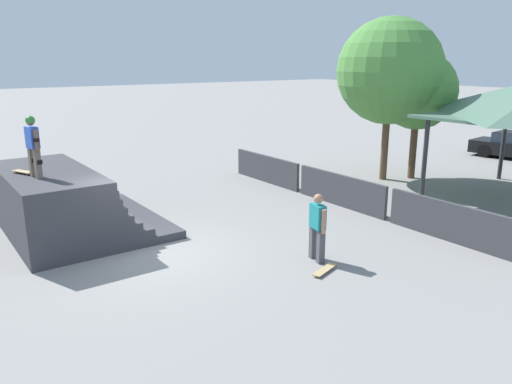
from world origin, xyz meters
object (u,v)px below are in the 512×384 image
(tree_far_back, at_px, (418,91))
(bystander_walking, at_px, (318,224))
(skater_on_deck, at_px, (33,142))
(skateboard_on_ground, at_px, (325,269))
(skateboard_on_deck, at_px, (25,172))
(tree_beside_pavilion, at_px, (390,71))

(tree_far_back, bearing_deg, bystander_walking, -65.06)
(skater_on_deck, bearing_deg, skateboard_on_ground, 31.70)
(skateboard_on_deck, distance_m, tree_far_back, 14.46)
(tree_beside_pavilion, bearing_deg, skateboard_on_deck, -93.23)
(bystander_walking, bearing_deg, tree_far_back, -52.57)
(bystander_walking, xyz_separation_m, tree_beside_pavilion, (-4.73, 7.93, 3.33))
(skateboard_on_deck, relative_size, skateboard_on_ground, 0.93)
(skater_on_deck, distance_m, tree_far_back, 14.19)
(bystander_walking, relative_size, skateboard_on_ground, 1.96)
(skater_on_deck, height_order, skateboard_on_ground, skater_on_deck)
(bystander_walking, bearing_deg, skateboard_on_deck, 56.40)
(tree_far_back, bearing_deg, tree_beside_pavilion, -115.25)
(skateboard_on_deck, xyz_separation_m, tree_far_back, (1.27, 14.31, 1.61))
(bystander_walking, height_order, skateboard_on_ground, bystander_walking)
(skateboard_on_deck, xyz_separation_m, bystander_walking, (5.47, 5.27, -0.96))
(bystander_walking, bearing_deg, skater_on_deck, 58.71)
(skater_on_deck, xyz_separation_m, bystander_walking, (4.90, 5.11, -1.80))
(skater_on_deck, bearing_deg, skateboard_on_deck, -174.02)
(skateboard_on_deck, height_order, tree_far_back, tree_far_back)
(skateboard_on_deck, bearing_deg, skateboard_on_ground, 14.97)
(skater_on_deck, relative_size, skateboard_on_deck, 1.95)
(skateboard_on_deck, xyz_separation_m, skateboard_on_ground, (6.09, 4.97, -1.83))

